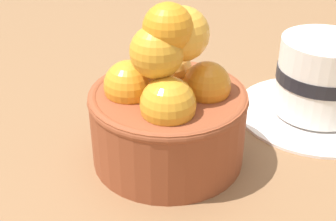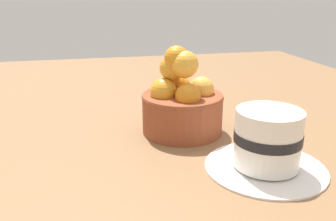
# 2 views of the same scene
# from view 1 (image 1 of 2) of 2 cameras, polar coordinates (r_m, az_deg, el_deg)

# --- Properties ---
(ground_plane) EXTENTS (1.49, 1.20, 0.05)m
(ground_plane) POSITION_cam_1_polar(r_m,az_deg,el_deg) (0.45, 0.22, -8.03)
(ground_plane) COLOR brown
(terracotta_bowl) EXTENTS (0.14, 0.14, 0.15)m
(terracotta_bowl) POSITION_cam_1_polar(r_m,az_deg,el_deg) (0.40, 0.22, 0.37)
(terracotta_bowl) COLOR brown
(terracotta_bowl) RESTS_ON ground_plane
(coffee_cup) EXTENTS (0.17, 0.17, 0.08)m
(coffee_cup) POSITION_cam_1_polar(r_m,az_deg,el_deg) (0.51, 18.25, 3.33)
(coffee_cup) COLOR white
(coffee_cup) RESTS_ON ground_plane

